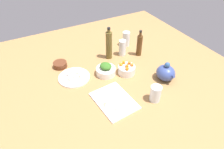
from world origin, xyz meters
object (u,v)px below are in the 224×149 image
object	(u,v)px
cutting_board	(114,101)
bowl_greens	(106,71)
plate_tofu	(74,77)
bowl_small_side	(60,65)
bowl_carrots	(127,70)
bottle_0	(139,45)
bottle_1	(109,45)
drinking_glass_1	(122,48)
drinking_glass_2	(126,39)
drinking_glass_0	(155,93)
teapot	(166,73)

from	to	relation	value
cutting_board	bowl_greens	xyz separation A→B (cm)	(-26.97, 7.86, 2.17)
plate_tofu	bowl_small_side	size ratio (longest dim) A/B	2.19
bowl_carrots	bottle_0	world-z (taller)	bottle_0
bowl_small_side	bottle_1	distance (cm)	40.65
bowl_carrots	plate_tofu	bearing A→B (deg)	-109.62
bottle_1	drinking_glass_1	xyz separation A→B (cm)	(1.18, 11.77, -5.24)
plate_tofu	bottle_0	xyz separation A→B (cm)	(-3.44, 57.82, 8.73)
cutting_board	bowl_small_side	distance (cm)	54.83
bowl_small_side	drinking_glass_1	distance (cm)	51.47
bottle_0	bottle_1	bearing A→B (deg)	-108.27
plate_tofu	bowl_carrots	world-z (taller)	bowl_carrots
bottle_0	drinking_glass_2	world-z (taller)	bottle_0
bowl_small_side	bowl_carrots	bearing A→B (deg)	53.24
cutting_board	bowl_small_side	bearing A→B (deg)	-159.50
bowl_carrots	bowl_small_side	xyz separation A→B (cm)	(-30.59, -40.96, -0.97)
drinking_glass_2	bowl_carrots	bearing A→B (deg)	-30.50
bowl_small_side	bottle_0	bearing A→B (deg)	77.17
drinking_glass_1	bowl_carrots	bearing A→B (deg)	-22.98
bowl_carrots	drinking_glass_1	distance (cm)	25.21
bottle_1	drinking_glass_1	bearing A→B (deg)	84.29
plate_tofu	bottle_1	distance (cm)	37.66
bottle_0	drinking_glass_1	distance (cm)	13.91
bottle_0	drinking_glass_0	distance (cm)	52.07
plate_tofu	bottle_0	distance (cm)	58.58
plate_tofu	drinking_glass_2	size ratio (longest dim) A/B	1.75
drinking_glass_2	plate_tofu	bearing A→B (deg)	-69.10
drinking_glass_0	drinking_glass_2	xyz separation A→B (cm)	(-66.02, 18.67, 0.98)
cutting_board	drinking_glass_1	xyz separation A→B (cm)	(-43.71, 31.51, 6.12)
drinking_glass_0	bottle_0	bearing A→B (deg)	157.30
plate_tofu	bowl_greens	size ratio (longest dim) A/B	1.59
cutting_board	bowl_small_side	world-z (taller)	bowl_small_side
bottle_1	drinking_glass_0	distance (cm)	56.21
cutting_board	bowl_carrots	xyz separation A→B (cm)	(-20.74, 21.77, 2.54)
bottle_1	drinking_glass_2	distance (cm)	25.18
bowl_carrots	bowl_small_side	bearing A→B (deg)	-126.76
plate_tofu	drinking_glass_1	bearing A→B (deg)	102.39
bowl_greens	teapot	distance (cm)	42.61
bowl_small_side	drinking_glass_1	bearing A→B (deg)	81.45
bowl_greens	drinking_glass_2	distance (cm)	44.50
bowl_carrots	drinking_glass_0	bearing A→B (deg)	2.94
bowl_greens	drinking_glass_0	bearing A→B (deg)	22.33
bottle_0	bowl_greens	bearing A→B (deg)	-74.15
drinking_glass_2	drinking_glass_0	bearing A→B (deg)	-15.79
cutting_board	bowl_greens	size ratio (longest dim) A/B	2.00
plate_tofu	teapot	bearing A→B (deg)	61.22
cutting_board	plate_tofu	bearing A→B (deg)	-156.83
drinking_glass_0	bowl_greens	bearing A→B (deg)	-157.67
teapot	drinking_glass_1	xyz separation A→B (cm)	(-41.35, -11.02, 1.07)
teapot	drinking_glass_1	distance (cm)	42.81
bowl_greens	bottle_0	distance (cm)	37.57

